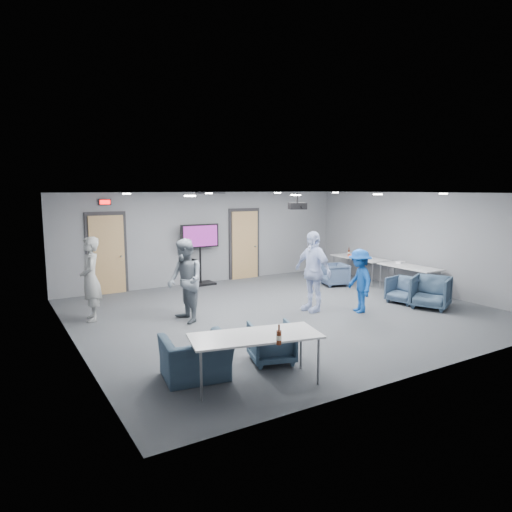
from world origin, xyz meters
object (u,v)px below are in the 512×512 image
chair_right_c (431,292)px  bottle_front (279,337)px  person_a (91,279)px  table_front_left (255,338)px  table_right_b (409,268)px  bottle_right (349,253)px  table_right_a (360,259)px  person_b (185,281)px  tv_stand (200,251)px  person_c (313,271)px  person_d (360,281)px  chair_right_a (334,275)px  projector (297,206)px  chair_front_b (196,358)px  chair_front_a (271,342)px  chair_right_b (404,290)px

chair_right_c → bottle_front: size_ratio=3.02×
person_a → table_front_left: bearing=24.1°
bottle_front → table_right_b: bearing=27.6°
table_front_left → bottle_right: (6.48, 5.18, 0.14)m
person_a → table_right_a: size_ratio=0.97×
person_b → chair_right_c: (5.40, -1.90, -0.50)m
person_b → tv_stand: tv_stand is taller
person_c → tv_stand: person_c is taller
person_d → bottle_front: 4.75m
chair_right_a → projector: size_ratio=1.50×
table_right_b → bottle_right: bearing=1.7°
table_right_a → chair_right_c: bearing=165.7°
person_d → chair_right_c: 1.84m
chair_front_b → table_right_b: 7.57m
bottle_right → person_c: bearing=-143.8°
person_a → bottle_right: (7.83, 0.63, -0.07)m
chair_right_a → table_right_a: bearing=113.0°
table_right_b → bottle_front: 7.32m
person_b → chair_right_a: person_b is taller
chair_front_b → table_front_left: size_ratio=0.49×
chair_front_a → chair_front_b: (-1.33, 0.00, -0.00)m
person_b → bottle_front: person_b is taller
bottle_front → tv_stand: bearing=74.0°
person_b → projector: 3.13m
person_a → person_b: person_a is taller
person_c → chair_right_c: 2.89m
person_b → tv_stand: bearing=150.7°
person_c → chair_right_b: 2.54m
person_c → projector: (-0.13, 0.45, 1.48)m
bottle_front → person_d: bearing=33.6°
chair_right_b → table_front_left: size_ratio=0.36×
chair_right_a → table_right_a: (1.10, 0.14, 0.37)m
chair_front_b → bottle_front: bearing=131.4°
chair_right_c → tv_stand: size_ratio=0.47×
chair_right_b → table_right_a: size_ratio=0.38×
person_a → chair_front_b: 4.06m
chair_right_c → chair_right_a: bearing=158.4°
person_a → chair_front_a: 4.48m
chair_right_c → chair_front_a: 5.13m
table_right_a → table_front_left: bearing=126.1°
person_a → chair_right_c: (7.07, -3.05, -0.52)m
person_b → chair_right_a: (5.13, 1.23, -0.56)m
chair_right_a → bottle_right: size_ratio=2.71×
table_right_a → bottle_right: bottle_right is taller
bottle_front → projector: size_ratio=0.59×
chair_right_c → table_front_left: 5.92m
chair_right_a → chair_front_a: (-4.78, -4.04, -0.00)m
person_a → chair_right_a: (6.80, 0.08, -0.58)m
table_right_a → tv_stand: 4.83m
person_c → table_front_left: size_ratio=0.93×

